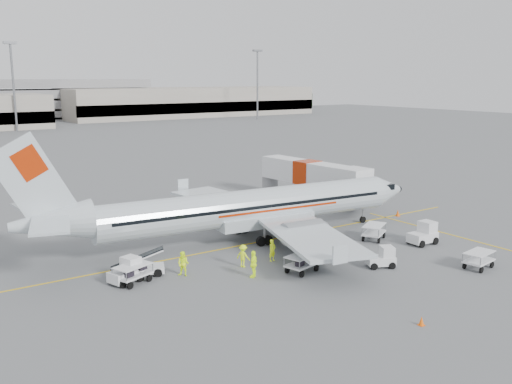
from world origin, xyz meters
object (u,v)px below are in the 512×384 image
at_px(belt_loader, 140,259).
at_px(tug_aft, 125,271).
at_px(tug_mid, 381,257).
at_px(jet_bridge, 307,181).
at_px(tug_fore, 423,233).
at_px(aircraft, 252,183).

height_order(belt_loader, tug_aft, belt_loader).
bearing_deg(tug_mid, tug_aft, -177.26).
relative_size(jet_bridge, tug_fore, 7.06).
relative_size(aircraft, jet_bridge, 2.06).
bearing_deg(jet_bridge, tug_aft, -158.10).
xyz_separation_m(tug_fore, tug_aft, (-23.56, 5.21, -0.09)).
xyz_separation_m(jet_bridge, belt_loader, (-25.15, -12.44, -1.05)).
distance_m(belt_loader, tug_aft, 1.72).
relative_size(tug_fore, tug_mid, 1.22).
distance_m(jet_bridge, tug_mid, 23.07).
distance_m(tug_fore, tug_mid, 7.42).
relative_size(tug_mid, tug_aft, 0.91).
distance_m(jet_bridge, tug_fore, 18.83).
bearing_deg(tug_fore, tug_aft, 168.63).
bearing_deg(belt_loader, tug_fore, 7.22).
height_order(aircraft, belt_loader, aircraft).
bearing_deg(aircraft, tug_mid, -66.27).
distance_m(tug_mid, tug_aft, 18.02).
xyz_separation_m(jet_bridge, tug_fore, (-3.03, -18.54, -1.30)).
relative_size(aircraft, tug_aft, 16.08).
relative_size(jet_bridge, belt_loader, 3.89).
bearing_deg(tug_fore, jet_bridge, 81.82).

